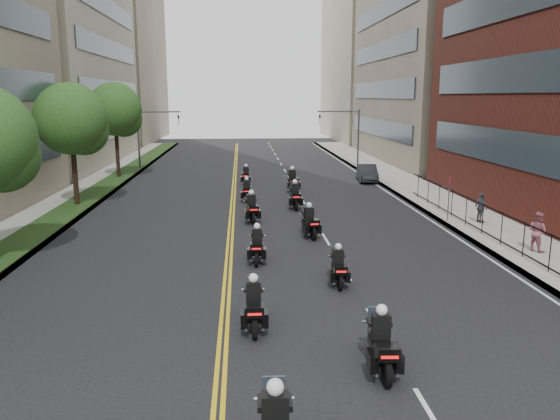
# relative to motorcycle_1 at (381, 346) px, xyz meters

# --- Properties ---
(sidewalk_right) EXTENTS (4.00, 90.00, 0.15)m
(sidewalk_right) POSITION_rel_motorcycle_1_xyz_m (9.41, 22.99, -0.61)
(sidewalk_right) COLOR gray
(sidewalk_right) RESTS_ON ground
(sidewalk_left) EXTENTS (4.00, 90.00, 0.15)m
(sidewalk_left) POSITION_rel_motorcycle_1_xyz_m (-14.59, 22.99, -0.61)
(sidewalk_left) COLOR gray
(sidewalk_left) RESTS_ON ground
(grass_strip) EXTENTS (2.00, 90.00, 0.04)m
(grass_strip) POSITION_rel_motorcycle_1_xyz_m (-13.79, 22.99, -0.52)
(grass_strip) COLOR #1A3814
(grass_strip) RESTS_ON sidewalk_left
(building_right_tan) EXTENTS (15.11, 28.00, 30.00)m
(building_right_tan) POSITION_rel_motorcycle_1_xyz_m (18.89, 45.99, 14.31)
(building_right_tan) COLOR gray
(building_right_tan) RESTS_ON ground
(building_right_far) EXTENTS (15.00, 28.00, 26.00)m
(building_right_far) POSITION_rel_motorcycle_1_xyz_m (18.91, 75.99, 12.31)
(building_right_far) COLOR #A49C84
(building_right_far) RESTS_ON ground
(building_left_far) EXTENTS (16.00, 28.00, 26.00)m
(building_left_far) POSITION_rel_motorcycle_1_xyz_m (-24.59, 75.99, 12.31)
(building_left_far) COLOR gray
(building_left_far) RESTS_ON ground
(iron_fence) EXTENTS (0.05, 28.00, 1.50)m
(iron_fence) POSITION_rel_motorcycle_1_xyz_m (8.41, 9.99, 0.22)
(iron_fence) COLOR black
(iron_fence) RESTS_ON sidewalk_right
(street_trees) EXTENTS (4.40, 38.40, 7.98)m
(street_trees) POSITION_rel_motorcycle_1_xyz_m (-13.64, 16.60, 4.44)
(street_trees) COLOR black
(street_trees) RESTS_ON ground
(traffic_signal_right) EXTENTS (4.09, 0.20, 5.60)m
(traffic_signal_right) POSITION_rel_motorcycle_1_xyz_m (6.95, 39.99, 3.01)
(traffic_signal_right) COLOR #3F3F44
(traffic_signal_right) RESTS_ON ground
(traffic_signal_left) EXTENTS (4.09, 0.20, 5.60)m
(traffic_signal_left) POSITION_rel_motorcycle_1_xyz_m (-12.13, 39.99, 3.01)
(traffic_signal_left) COLOR #3F3F44
(traffic_signal_left) RESTS_ON ground
(motorcycle_1) EXTENTS (0.59, 2.36, 1.74)m
(motorcycle_1) POSITION_rel_motorcycle_1_xyz_m (0.00, 0.00, 0.00)
(motorcycle_1) COLOR black
(motorcycle_1) RESTS_ON ground
(motorcycle_2) EXTENTS (0.52, 2.28, 1.69)m
(motorcycle_2) POSITION_rel_motorcycle_1_xyz_m (-3.14, 2.82, -0.02)
(motorcycle_2) COLOR black
(motorcycle_2) RESTS_ON ground
(motorcycle_3) EXTENTS (0.51, 2.09, 1.54)m
(motorcycle_3) POSITION_rel_motorcycle_1_xyz_m (0.07, 6.54, -0.08)
(motorcycle_3) COLOR black
(motorcycle_3) RESTS_ON ground
(motorcycle_4) EXTENTS (0.55, 2.23, 1.65)m
(motorcycle_4) POSITION_rel_motorcycle_1_xyz_m (-2.84, 9.57, -0.04)
(motorcycle_4) COLOR black
(motorcycle_4) RESTS_ON ground
(motorcycle_5) EXTENTS (0.71, 2.32, 1.72)m
(motorcycle_5) POSITION_rel_motorcycle_1_xyz_m (-0.13, 13.55, -0.01)
(motorcycle_5) COLOR black
(motorcycle_5) RESTS_ON ground
(motorcycle_6) EXTENTS (0.66, 2.42, 1.79)m
(motorcycle_6) POSITION_rel_motorcycle_1_xyz_m (-2.91, 16.99, 0.02)
(motorcycle_6) COLOR black
(motorcycle_6) RESTS_ON ground
(motorcycle_7) EXTENTS (0.56, 2.46, 1.82)m
(motorcycle_7) POSITION_rel_motorcycle_1_xyz_m (-0.17, 20.46, 0.03)
(motorcycle_7) COLOR black
(motorcycle_7) RESTS_ON ground
(motorcycle_8) EXTENTS (0.51, 2.21, 1.63)m
(motorcycle_8) POSITION_rel_motorcycle_1_xyz_m (-3.12, 23.17, -0.04)
(motorcycle_8) COLOR black
(motorcycle_8) RESTS_ON ground
(motorcycle_9) EXTENTS (0.67, 2.55, 1.88)m
(motorcycle_9) POSITION_rel_motorcycle_1_xyz_m (0.24, 26.45, 0.06)
(motorcycle_9) COLOR black
(motorcycle_9) RESTS_ON ground
(motorcycle_10) EXTENTS (0.55, 2.20, 1.62)m
(motorcycle_10) POSITION_rel_motorcycle_1_xyz_m (-3.10, 30.07, -0.05)
(motorcycle_10) COLOR black
(motorcycle_10) RESTS_ON ground
(parked_sedan) EXTENTS (1.91, 4.26, 1.36)m
(parked_sedan) POSITION_rel_motorcycle_1_xyz_m (6.81, 31.11, -0.01)
(parked_sedan) COLOR black
(parked_sedan) RESTS_ON ground
(pedestrian_b) EXTENTS (0.96, 1.05, 1.75)m
(pedestrian_b) POSITION_rel_motorcycle_1_xyz_m (9.45, 9.82, 0.34)
(pedestrian_b) COLOR #9C5560
(pedestrian_b) RESTS_ON sidewalk_right
(pedestrian_c) EXTENTS (0.56, 1.01, 1.63)m
(pedestrian_c) POSITION_rel_motorcycle_1_xyz_m (9.36, 15.34, 0.27)
(pedestrian_c) COLOR #404048
(pedestrian_c) RESTS_ON sidewalk_right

